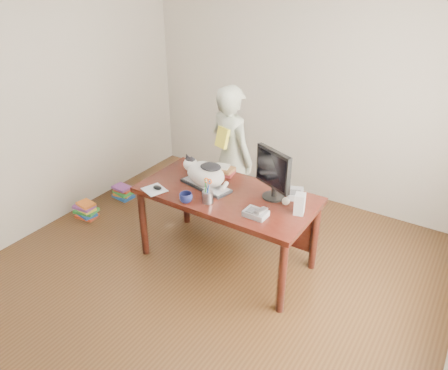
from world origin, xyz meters
TOP-DOWN VIEW (x-y plane):
  - room at (0.00, 0.00)m, footprint 4.50×4.50m
  - desk at (0.00, 0.68)m, footprint 1.60×0.80m
  - keyboard at (-0.22, 0.59)m, footprint 0.53×0.28m
  - cat at (-0.24, 0.59)m, footprint 0.49×0.30m
  - monitor at (0.38, 0.73)m, footprint 0.39×0.26m
  - pen_cup at (-0.05, 0.37)m, footprint 0.10×0.10m
  - mousepad at (-0.58, 0.29)m, footprint 0.25×0.24m
  - mouse at (-0.56, 0.31)m, footprint 0.10×0.08m
  - coffee_mug at (-0.21, 0.27)m, footprint 0.16×0.16m
  - phone at (0.41, 0.40)m, footprint 0.19×0.16m
  - speaker at (0.69, 0.62)m, footprint 0.10×0.11m
  - baseball at (0.53, 0.69)m, footprint 0.07×0.07m
  - book_stack at (-0.24, 0.90)m, footprint 0.25×0.20m
  - calculator at (0.54, 0.87)m, footprint 0.20×0.23m
  - person at (-0.34, 1.22)m, footprint 0.65×0.52m
  - held_book at (-0.34, 1.05)m, footprint 0.16×0.13m
  - book_pile_a at (-1.75, 0.40)m, footprint 0.27×0.22m
  - book_pile_b at (-1.72, 0.95)m, footprint 0.26×0.20m

SIDE VIEW (x-z plane):
  - book_pile_b at x=-1.72m, z-range 0.00..0.15m
  - book_pile_a at x=-1.75m, z-range 0.00..0.18m
  - desk at x=0.00m, z-range 0.23..0.98m
  - mousepad at x=-0.58m, z-range 0.75..0.75m
  - keyboard at x=-0.22m, z-range 0.75..0.78m
  - person at x=-0.34m, z-range 0.00..1.54m
  - mouse at x=-0.56m, z-range 0.75..0.79m
  - calculator at x=0.54m, z-range 0.75..0.81m
  - phone at x=0.41m, z-range 0.74..0.82m
  - baseball at x=0.53m, z-range 0.75..0.82m
  - book_stack at x=-0.24m, z-range 0.74..0.83m
  - coffee_mug at x=-0.21m, z-range 0.75..0.84m
  - pen_cup at x=-0.05m, z-range 0.70..0.93m
  - speaker at x=0.69m, z-range 0.75..0.93m
  - cat at x=-0.24m, z-range 0.75..1.03m
  - monitor at x=0.38m, z-range 0.78..1.23m
  - held_book at x=-0.34m, z-range 0.95..1.15m
  - room at x=0.00m, z-range -0.90..3.60m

